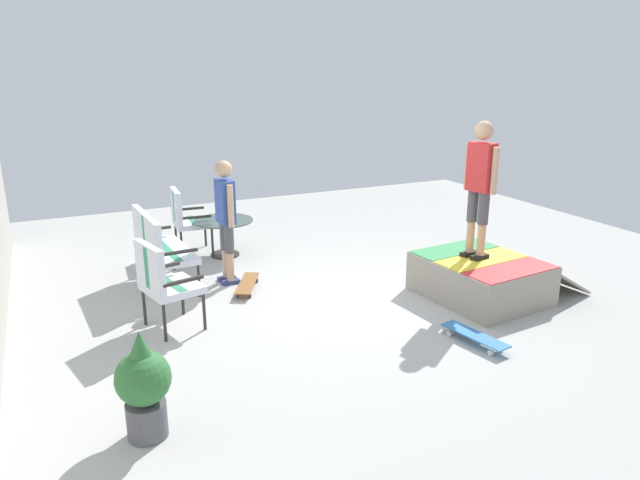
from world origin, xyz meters
name	(u,v)px	position (x,y,z in m)	size (l,w,h in m)	color
ground_plane	(349,303)	(0.00, 0.00, -0.05)	(12.00, 12.00, 0.10)	#B2B2AD
skate_ramp	(482,278)	(-0.64, -1.56, 0.26)	(1.60, 2.03, 0.52)	gray
patio_bench	(157,243)	(1.45, 2.07, 0.62)	(1.28, 0.63, 1.02)	#2D2823
patio_chair_near_house	(185,215)	(2.77, 1.40, 0.61)	(0.65, 0.59, 1.02)	#2D2823
patio_chair_by_wall	(162,278)	(0.09, 2.28, 0.61)	(0.73, 0.68, 1.02)	#2D2823
patio_table	(224,230)	(2.40, 0.90, 0.40)	(0.90, 0.90, 0.57)	#2D2823
person_watching	(226,213)	(1.25, 1.19, 0.97)	(0.48, 0.25, 1.67)	navy
person_skater	(480,180)	(-0.55, -1.49, 1.51)	(0.47, 0.29, 1.70)	black
skateboard_by_bench	(247,284)	(0.86, 1.06, 0.08)	(0.80, 0.56, 0.10)	brown
skateboard_spare	(475,336)	(-1.66, -0.63, 0.08)	(0.82, 0.34, 0.10)	#3372B2
potted_plant	(144,384)	(-1.84, 2.81, 0.47)	(0.44, 0.44, 0.92)	#515156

